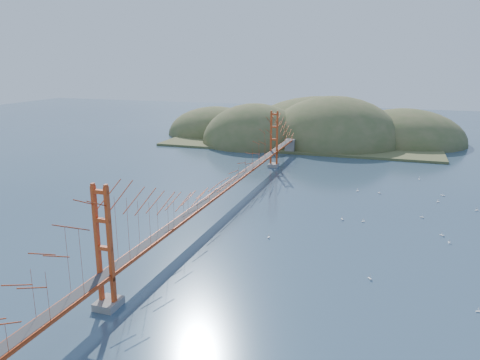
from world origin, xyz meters
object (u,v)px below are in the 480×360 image
(sailboat_2, at_px, (442,235))
(bridge, at_px, (223,164))
(sailboat_1, at_px, (342,219))
(sailboat_0, at_px, (269,237))

(sailboat_2, bearing_deg, bridge, 177.46)
(sailboat_1, xyz_separation_m, sailboat_0, (-8.05, -9.93, -0.01))
(sailboat_1, bearing_deg, bridge, -177.20)
(sailboat_2, bearing_deg, sailboat_1, 170.28)
(bridge, bearing_deg, sailboat_2, -2.54)
(sailboat_1, height_order, sailboat_2, sailboat_1)
(sailboat_0, xyz_separation_m, sailboat_2, (20.90, 7.73, 0.01))
(sailboat_1, distance_m, sailboat_2, 13.04)
(sailboat_1, bearing_deg, sailboat_0, -129.02)
(sailboat_1, relative_size, sailboat_2, 1.01)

